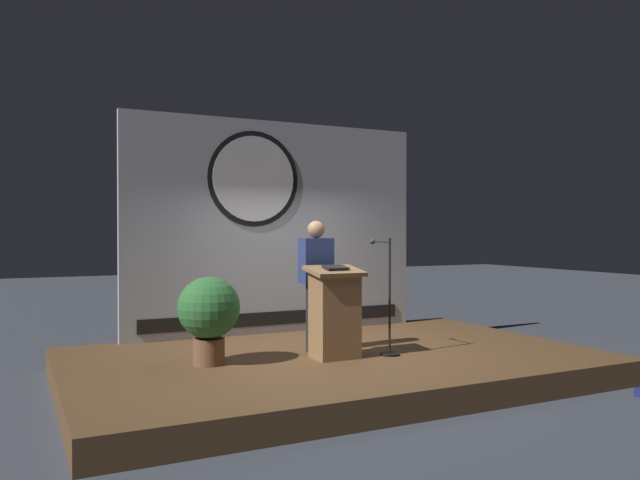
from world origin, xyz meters
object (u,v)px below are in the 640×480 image
at_px(podium, 335,312).
at_px(speaker_person, 316,285).
at_px(microphone_stand, 387,313).
at_px(potted_plant, 209,312).

distance_m(podium, speaker_person, 0.56).
xyz_separation_m(podium, speaker_person, (-0.02, 0.48, 0.30)).
bearing_deg(microphone_stand, potted_plant, 169.21).
distance_m(podium, potted_plant, 1.49).
bearing_deg(microphone_stand, podium, 172.25).
relative_size(speaker_person, microphone_stand, 1.15).
height_order(podium, potted_plant, podium).
height_order(microphone_stand, potted_plant, microphone_stand).
relative_size(podium, microphone_stand, 0.78).
distance_m(speaker_person, microphone_stand, 0.97).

